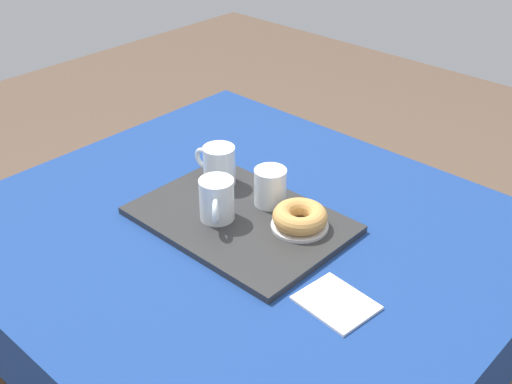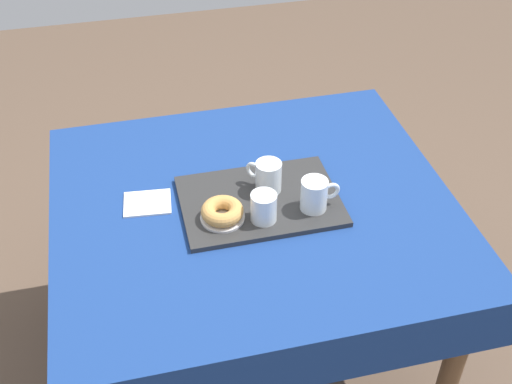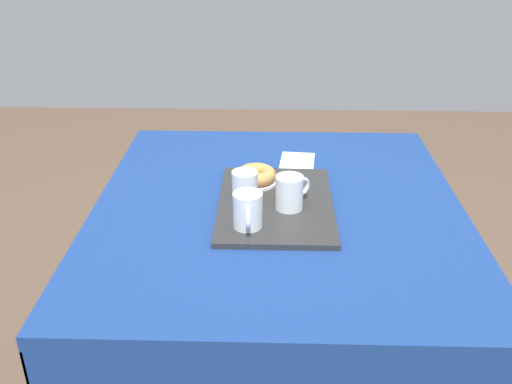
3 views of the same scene
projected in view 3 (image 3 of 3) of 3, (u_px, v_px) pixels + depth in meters
name	position (u px, v px, depth m)	size (l,w,h in m)	color
dining_table	(278.00, 230.00, 1.71)	(1.18, 1.06, 0.72)	navy
serving_tray	(276.00, 204.00, 1.65)	(0.46, 0.33, 0.02)	#2D2D2D
tea_mug_left	(290.00, 193.00, 1.59)	(0.10, 0.10, 0.10)	white
tea_mug_right	(248.00, 211.00, 1.50)	(0.12, 0.08, 0.10)	white
water_glass_near	(245.00, 187.00, 1.64)	(0.07, 0.07, 0.09)	white
donut_plate_left	(256.00, 182.00, 1.76)	(0.13, 0.13, 0.01)	silver
sugar_donut_left	(256.00, 175.00, 1.74)	(0.12, 0.12, 0.04)	tan
paper_napkin	(297.00, 161.00, 1.94)	(0.14, 0.11, 0.01)	white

